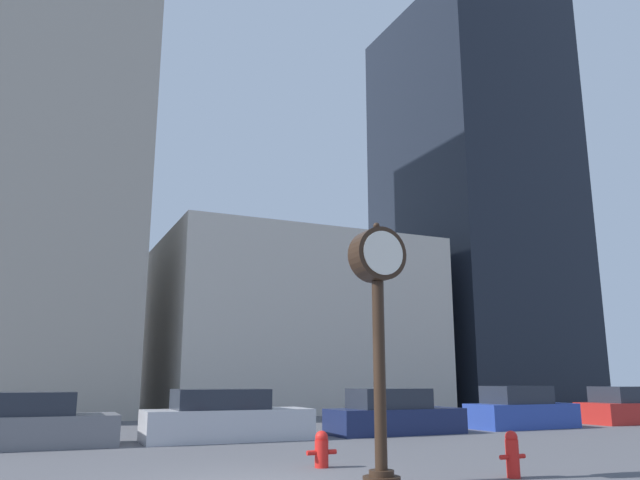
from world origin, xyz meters
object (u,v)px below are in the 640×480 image
Objects in this scene: street_clock at (378,302)px; fire_hydrant_near at (322,449)px; car_blue at (521,410)px; car_red at (628,408)px; car_grey at (35,424)px; fire_hydrant_far at (512,454)px; car_navy at (394,415)px; car_silver at (226,419)px.

street_clock is 3.48m from fire_hydrant_near.
car_blue reaches higher than fire_hydrant_near.
car_grey is at bearing -177.98° from car_red.
car_red is at bearing 33.35° from fire_hydrant_far.
car_navy is (10.56, -0.38, 0.01)m from car_grey.
car_grey is 1.01× the size of car_blue.
car_silver reaches higher than fire_hydrant_near.
street_clock is at bearing -142.39° from car_blue.
car_silver is 5.54m from car_navy.
street_clock is at bearing -87.13° from fire_hydrant_near.
car_grey reaches higher than fire_hydrant_near.
car_blue reaches higher than car_silver.
car_grey is 0.84× the size of car_silver.
car_red is 5.67× the size of fire_hydrant_near.
street_clock is at bearing -122.59° from car_navy.
car_navy reaches higher than fire_hydrant_near.
car_navy is 1.10× the size of car_red.
street_clock is at bearing 170.13° from fire_hydrant_far.
car_blue is at bearing 30.38° from fire_hydrant_near.
car_red reaches higher than fire_hydrant_near.
fire_hydrant_near is (0.21, -6.16, -0.25)m from car_silver.
fire_hydrant_far is (-2.77, -8.72, -0.18)m from car_navy.
fire_hydrant_far is at bearing -144.71° from car_red.
car_navy is at bearing -175.96° from car_red.
fire_hydrant_near is at bearing -87.26° from car_silver.
street_clock is 10.48m from car_grey.
street_clock is 1.02× the size of car_navy.
car_grey is 0.92× the size of car_navy.
car_grey is 5.03m from car_silver.
car_silver is 5.93× the size of fire_hydrant_far.
fire_hydrant_far is at bearing -47.81° from car_grey.
car_blue is 12.49m from fire_hydrant_near.
car_silver reaches higher than car_grey.
car_red is at bearing 21.60° from fire_hydrant_near.
car_navy reaches higher than car_grey.
car_navy is 8.10m from fire_hydrant_near.
car_blue is 5.66× the size of fire_hydrant_near.
street_clock is at bearing -56.77° from car_grey.
street_clock is at bearing -150.00° from car_red.
car_blue is at bearing 47.43° from fire_hydrant_far.
street_clock is 13.86m from car_blue.
car_grey is 8.32m from fire_hydrant_near.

